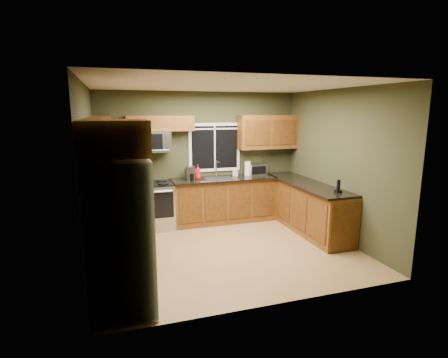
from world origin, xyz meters
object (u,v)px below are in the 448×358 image
toaster_oven (256,169)px  soap_bottle_b (235,172)px  coffee_maker (191,174)px  cordless_phone (338,189)px  refrigerator (120,236)px  microwave (151,141)px  soap_bottle_a (198,172)px  range (154,206)px  kettle (188,173)px  paper_towel_roll (247,168)px

toaster_oven → soap_bottle_b: (-0.49, -0.02, -0.03)m
coffee_maker → cordless_phone: bearing=-40.5°
cordless_phone → refrigerator: bearing=-165.5°
microwave → soap_bottle_a: size_ratio=2.60×
range → soap_bottle_a: 1.11m
kettle → paper_towel_roll: (1.30, -0.03, 0.03)m
soap_bottle_a → toaster_oven: bearing=3.1°
refrigerator → coffee_maker: (1.46, 2.77, 0.17)m
kettle → refrigerator: bearing=-115.7°
paper_towel_roll → soap_bottle_b: 0.29m
soap_bottle_a → paper_towel_roll: bearing=3.6°
cordless_phone → toaster_oven: bearing=108.7°
microwave → toaster_oven: microwave is taller
soap_bottle_a → coffee_maker: bearing=-153.8°
paper_towel_roll → cordless_phone: size_ratio=1.49×
range → microwave: bearing=90.0°
range → toaster_oven: (2.24, 0.15, 0.60)m
cordless_phone → coffee_maker: bearing=139.5°
range → paper_towel_roll: size_ratio=2.82×
refrigerator → paper_towel_roll: (2.72, 2.92, 0.19)m
coffee_maker → paper_towel_roll: size_ratio=0.82×
microwave → soap_bottle_b: (1.75, -0.01, -0.70)m
toaster_oven → kettle: bearing=178.7°
range → kettle: 0.96m
coffee_maker → cordless_phone: size_ratio=1.23×
refrigerator → microwave: (0.69, 2.91, 0.83)m
soap_bottle_a → refrigerator: bearing=-119.5°
soap_bottle_b → kettle: bearing=176.9°
kettle → paper_towel_roll: 1.30m
kettle → paper_towel_roll: bearing=-1.5°
range → soap_bottle_b: (1.75, 0.13, 0.56)m
refrigerator → range: 2.89m
kettle → soap_bottle_a: soap_bottle_a is taller
refrigerator → toaster_oven: refrigerator is taller
range → paper_towel_roll: bearing=4.1°
soap_bottle_a → soap_bottle_b: 0.83m
refrigerator → soap_bottle_b: refrigerator is taller
toaster_oven → soap_bottle_a: (-1.32, -0.07, 0.02)m
refrigerator → range: refrigerator is taller
kettle → soap_bottle_b: kettle is taller
paper_towel_roll → soap_bottle_a: paper_towel_roll is taller
range → toaster_oven: 2.33m
coffee_maker → toaster_oven: bearing=5.7°
kettle → cordless_phone: kettle is taller
toaster_oven → coffee_maker: size_ratio=1.58×
refrigerator → coffee_maker: refrigerator is taller
soap_bottle_b → toaster_oven: bearing=2.5°
kettle → microwave: bearing=-176.5°
paper_towel_roll → cordless_phone: (0.88, -1.98, -0.08)m
paper_towel_roll → soap_bottle_a: (-1.11, -0.07, -0.00)m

